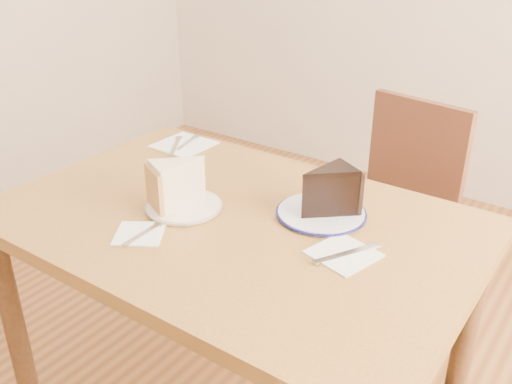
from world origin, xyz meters
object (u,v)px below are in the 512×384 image
object	(u,v)px
carrot_cake	(181,184)
chocolate_cake	(326,194)
chair_far	(389,215)
plate_cream	(184,206)
plate_navy	(321,213)
table	(234,249)

from	to	relation	value
carrot_cake	chocolate_cake	xyz separation A→B (m)	(0.33, 0.16, 0.00)
carrot_cake	chair_far	bearing A→B (deg)	94.24
plate_cream	carrot_cake	bearing A→B (deg)	152.98
plate_cream	plate_navy	xyz separation A→B (m)	(0.31, 0.17, 0.00)
chair_far	plate_navy	xyz separation A→B (m)	(0.03, -0.57, 0.27)
table	chocolate_cake	xyz separation A→B (m)	(0.19, 0.13, 0.16)
plate_navy	carrot_cake	size ratio (longest dim) A/B	1.62
plate_cream	carrot_cake	size ratio (longest dim) A/B	1.41
chair_far	chocolate_cake	size ratio (longest dim) A/B	6.43
plate_navy	chocolate_cake	distance (m)	0.06
plate_navy	carrot_cake	distance (m)	0.37
plate_navy	chocolate_cake	xyz separation A→B (m)	(0.01, -0.00, 0.06)
table	plate_navy	distance (m)	0.25
chair_far	chocolate_cake	distance (m)	0.66
table	carrot_cake	size ratio (longest dim) A/B	8.86
plate_cream	plate_navy	world-z (taller)	same
plate_cream	chair_far	bearing A→B (deg)	69.19
chair_far	chocolate_cake	bearing A→B (deg)	104.08
chair_far	plate_navy	world-z (taller)	chair_far
carrot_cake	chocolate_cake	distance (m)	0.37
plate_cream	plate_navy	distance (m)	0.35
table	carrot_cake	bearing A→B (deg)	-166.46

